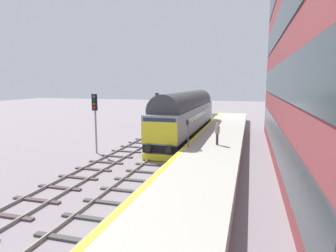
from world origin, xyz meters
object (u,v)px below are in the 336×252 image
(signal_post_mid, at_px, (157,105))
(platform_number_sign, at_px, (188,129))
(signal_post_near, at_px, (95,115))
(waiting_passenger, at_px, (217,131))
(diesel_locomotive, at_px, (186,114))

(signal_post_mid, xyz_separation_m, platform_number_sign, (7.43, -15.92, -0.37))
(signal_post_near, distance_m, waiting_passenger, 9.46)
(signal_post_near, bearing_deg, diesel_locomotive, 56.04)
(signal_post_mid, xyz_separation_m, waiting_passenger, (9.34, -14.62, -0.66))
(signal_post_near, relative_size, signal_post_mid, 1.10)
(signal_post_near, relative_size, platform_number_sign, 2.42)
(signal_post_mid, bearing_deg, diesel_locomotive, -53.86)
(signal_post_near, relative_size, waiting_passenger, 2.84)
(platform_number_sign, relative_size, waiting_passenger, 1.17)
(diesel_locomotive, relative_size, signal_post_mid, 4.36)
(diesel_locomotive, bearing_deg, platform_number_sign, -76.96)
(waiting_passenger, bearing_deg, diesel_locomotive, 7.54)
(diesel_locomotive, xyz_separation_m, platform_number_sign, (1.95, -8.40, -0.20))
(platform_number_sign, height_order, waiting_passenger, platform_number_sign)
(platform_number_sign, xyz_separation_m, waiting_passenger, (1.91, 1.29, -0.30))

